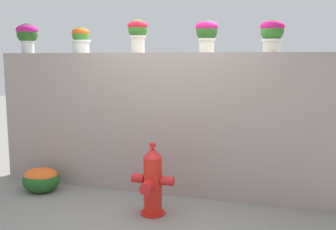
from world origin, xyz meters
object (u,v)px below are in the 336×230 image
potted_plant_0 (27,34)px  potted_plant_2 (138,31)px  potted_plant_3 (207,32)px  flower_bush_left (41,179)px  potted_plant_1 (81,38)px  potted_plant_4 (272,32)px  fire_hydrant (152,182)px

potted_plant_0 → potted_plant_2: potted_plant_2 is taller
potted_plant_3 → flower_bush_left: bearing=-165.2°
potted_plant_1 → potted_plant_2: (0.90, -0.03, 0.08)m
potted_plant_4 → potted_plant_3: bearing=179.0°
potted_plant_3 → potted_plant_4: (0.83, -0.01, -0.02)m
potted_plant_1 → potted_plant_3: potted_plant_3 is taller
potted_plant_3 → flower_bush_left: potted_plant_3 is taller
potted_plant_4 → fire_hydrant: (-1.28, -0.89, -1.78)m
potted_plant_2 → flower_bush_left: 2.46m
potted_plant_1 → flower_bush_left: 2.08m
potted_plant_0 → potted_plant_3: (2.76, 0.00, -0.02)m
potted_plant_4 → flower_bush_left: 3.69m
potted_plant_3 → potted_plant_4: potted_plant_3 is taller
potted_plant_1 → potted_plant_2: potted_plant_2 is taller
potted_plant_3 → potted_plant_2: bearing=-178.4°
potted_plant_3 → fire_hydrant: potted_plant_3 is taller
potted_plant_2 → fire_hydrant: potted_plant_2 is taller
potted_plant_1 → potted_plant_4: size_ratio=0.91×
flower_bush_left → potted_plant_4: bearing=10.6°
potted_plant_0 → potted_plant_4: 3.59m
flower_bush_left → potted_plant_0: bearing=132.7°
potted_plant_0 → potted_plant_4: bearing=-0.2°
fire_hydrant → potted_plant_0: bearing=158.6°
potted_plant_1 → flower_bush_left: size_ratio=0.72×
fire_hydrant → flower_bush_left: bearing=169.7°
potted_plant_4 → fire_hydrant: potted_plant_4 is taller
potted_plant_1 → fire_hydrant: potted_plant_1 is taller
potted_plant_0 → potted_plant_1: size_ratio=1.19×
potted_plant_3 → fire_hydrant: bearing=-116.2°
fire_hydrant → potted_plant_2: bearing=120.1°
potted_plant_2 → potted_plant_3: bearing=1.6°
fire_hydrant → potted_plant_4: bearing=35.0°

